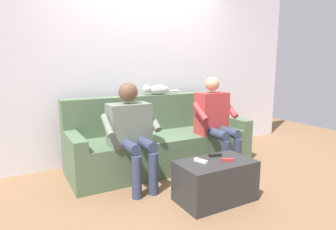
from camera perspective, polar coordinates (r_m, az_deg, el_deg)
The scene contains 10 objects.
ground_plane at distance 3.19m, azimuth 5.01°, elevation -13.92°, with size 8.00×8.00×0.00m, color #846042.
back_wall at distance 4.04m, azimuth -5.10°, elevation 10.30°, with size 5.31×0.06×2.63m, color silver.
couch at distance 3.70m, azimuth -1.53°, elevation -5.34°, with size 2.33×0.79×0.90m.
coffee_table at distance 2.83m, azimuth 9.44°, elevation -12.86°, with size 0.73×0.43×0.39m.
person_left_seated at distance 3.58m, azimuth 9.43°, elevation -0.63°, with size 0.54×0.56×1.15m.
person_right_seated at distance 3.05m, azimuth -7.38°, elevation -2.58°, with size 0.60×0.59×1.11m.
cat_on_backrest at distance 3.83m, azimuth -2.32°, elevation 5.13°, with size 0.54×0.13×0.14m.
remote_red at distance 2.78m, azimuth 11.89°, elevation -8.78°, with size 0.12×0.03×0.03m, color #B73333.
remote_white at distance 2.71m, azimuth 6.60°, elevation -9.11°, with size 0.14×0.04×0.03m, color white.
remote_black at distance 2.90m, azimuth 9.41°, elevation -7.96°, with size 0.13×0.04×0.02m, color black.
Camera 1 is at (1.65, 3.01, 1.29)m, focal length 30.39 mm.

